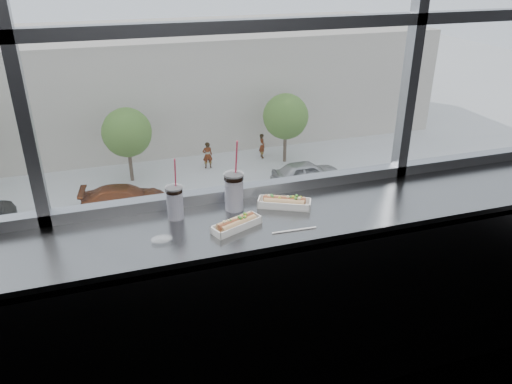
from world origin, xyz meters
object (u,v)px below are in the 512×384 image
object	(u,v)px
car_near_d	(283,244)
tree_center	(127,133)
pedestrian_c	(207,153)
car_near_e	(454,214)
car_near_c	(134,270)
car_far_b	(124,194)
soda_cup_right	(234,190)
car_far_c	(307,169)
hotdog_tray_right	(284,202)
wrapper	(162,239)
loose_straw	(294,230)
tree_right	(286,117)
hotdog_tray_left	(237,224)
pedestrian_d	(262,143)
soda_cup_left	(175,201)

from	to	relation	value
car_near_d	tree_center	world-z (taller)	tree_center
pedestrian_c	tree_center	xyz separation A→B (m)	(-5.11, -0.50, 2.12)
car_near_e	pedestrian_c	size ratio (longest dim) A/B	2.98
car_near_c	car_far_b	bearing A→B (deg)	-2.04
soda_cup_right	car_far_c	size ratio (longest dim) A/B	0.06
hotdog_tray_right	wrapper	xyz separation A→B (m)	(-0.67, -0.15, -0.02)
loose_straw	tree_right	bearing A→B (deg)	71.58
car_near_d	wrapper	bearing A→B (deg)	163.38
car_far_b	car_near_d	distance (m)	10.36
car_near_d	pedestrian_c	size ratio (longest dim) A/B	2.92
car_near_e	tree_center	xyz separation A→B (m)	(-15.22, 12.00, 2.11)
car_near_c	tree_center	size ratio (longest dim) A/B	1.31
car_near_d	hotdog_tray_left	bearing A→B (deg)	164.46
hotdog_tray_left	pedestrian_d	bearing A→B (deg)	48.69
car_far_b	pedestrian_c	world-z (taller)	pedestrian_c
loose_straw	car_near_d	world-z (taller)	loose_straw
loose_straw	car_far_c	xyz separation A→B (m)	(11.06, 24.45, -11.04)
car_far_c	pedestrian_c	distance (m)	6.98
pedestrian_c	tree_right	world-z (taller)	tree_right
loose_straw	hotdog_tray_left	bearing A→B (deg)	159.62
soda_cup_right	pedestrian_d	world-z (taller)	soda_cup_right
loose_straw	tree_right	distance (m)	31.79
car_far_c	loose_straw	bearing A→B (deg)	155.06
car_near_e	tree_right	size ratio (longest dim) A/B	1.36
wrapper	pedestrian_d	bearing A→B (deg)	70.47
pedestrian_c	tree_center	bearing A→B (deg)	5.58
hotdog_tray_left	soda_cup_right	size ratio (longest dim) A/B	0.70
car_far_b	car_far_c	world-z (taller)	car_far_c
loose_straw	car_near_e	xyz separation A→B (m)	(15.83, 16.45, -10.94)
soda_cup_right	car_near_d	bearing A→B (deg)	67.53
car_near_c	pedestrian_d	world-z (taller)	pedestrian_d
tree_right	car_near_c	bearing A→B (deg)	-133.62
car_far_b	tree_right	distance (m)	12.15
tree_center	pedestrian_d	bearing A→B (deg)	7.26
wrapper	pedestrian_d	world-z (taller)	wrapper
soda_cup_left	car_far_c	bearing A→B (deg)	64.38
car_far_c	car_near_c	distance (m)	13.91
soda_cup_right	pedestrian_c	distance (m)	31.27
car_near_c	pedestrian_d	bearing A→B (deg)	-38.26
loose_straw	car_far_c	world-z (taller)	loose_straw
car_far_b	car_near_c	distance (m)	8.00
hotdog_tray_left	pedestrian_c	world-z (taller)	hotdog_tray_left
loose_straw	car_near_e	distance (m)	25.31
hotdog_tray_right	car_far_b	world-z (taller)	hotdog_tray_right
hotdog_tray_left	pedestrian_c	size ratio (longest dim) A/B	0.12
tree_center	soda_cup_left	bearing A→B (deg)	-92.31
hotdog_tray_right	car_near_c	size ratio (longest dim) A/B	0.05
loose_straw	pedestrian_c	xyz separation A→B (m)	(5.73, 28.95, -10.95)
car_near_d	pedestrian_c	bearing A→B (deg)	10.19
pedestrian_d	loose_straw	bearing A→B (deg)	161.61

